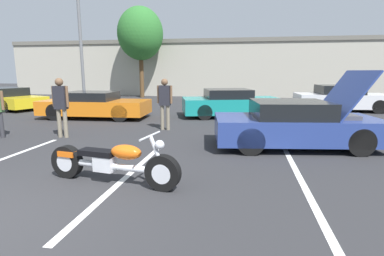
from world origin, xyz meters
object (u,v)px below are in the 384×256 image
at_px(parked_car_mid_right_row, 231,103).
at_px(spectator_near_motorcycle, 165,100).
at_px(light_pole, 82,37).
at_px(parked_car_left_row, 6,99).
at_px(tree_background, 140,34).
at_px(parked_car_right_row, 341,99).
at_px(motorcycle, 112,163).
at_px(show_car_hood_open, 296,125).
at_px(spectator_by_show_car, 61,102).
at_px(parked_car_mid_left_row, 95,105).

bearing_deg(parked_car_mid_right_row, spectator_near_motorcycle, -136.04).
xyz_separation_m(light_pole, parked_car_left_row, (-2.91, -2.94, -3.39)).
xyz_separation_m(tree_background, parked_car_left_row, (-4.77, -7.91, -4.11)).
xyz_separation_m(light_pole, spectator_near_motorcycle, (6.85, -7.09, -2.89)).
distance_m(parked_car_mid_right_row, parked_car_right_row, 6.04).
xyz_separation_m(tree_background, parked_car_mid_right_row, (7.04, -8.58, -4.06)).
height_order(motorcycle, parked_car_left_row, parked_car_left_row).
distance_m(light_pole, tree_background, 5.35).
distance_m(show_car_hood_open, spectator_by_show_car, 6.70).
xyz_separation_m(show_car_hood_open, parked_car_mid_right_row, (-1.93, 5.17, -0.02)).
bearing_deg(parked_car_left_row, parked_car_right_row, 25.88).
xyz_separation_m(tree_background, spectator_near_motorcycle, (5.00, -12.05, -3.61)).
distance_m(tree_background, parked_car_mid_left_row, 10.93).
bearing_deg(spectator_near_motorcycle, light_pole, 134.02).
height_order(parked_car_right_row, spectator_near_motorcycle, spectator_near_motorcycle).
height_order(show_car_hood_open, spectator_by_show_car, show_car_hood_open).
xyz_separation_m(parked_car_mid_left_row, parked_car_left_row, (-6.16, 2.14, -0.02)).
relative_size(light_pole, show_car_hood_open, 1.63).
xyz_separation_m(light_pole, parked_car_right_row, (14.24, -0.82, -3.31)).
xyz_separation_m(parked_car_right_row, spectator_by_show_car, (-10.12, -7.95, 0.45)).
height_order(parked_car_mid_left_row, spectator_near_motorcycle, spectator_near_motorcycle).
distance_m(tree_background, parked_car_right_row, 14.25).
bearing_deg(motorcycle, show_car_hood_open, 51.08).
distance_m(parked_car_right_row, spectator_near_motorcycle, 9.71).
xyz_separation_m(motorcycle, show_car_hood_open, (3.61, 3.26, 0.22)).
distance_m(parked_car_mid_left_row, spectator_by_show_car, 3.83).
bearing_deg(spectator_by_show_car, parked_car_mid_left_row, 103.46).
xyz_separation_m(parked_car_mid_left_row, spectator_near_motorcycle, (3.60, -2.01, 0.48)).
relative_size(parked_car_mid_right_row, spectator_by_show_car, 2.57).
relative_size(light_pole, spectator_by_show_car, 4.00).
bearing_deg(parked_car_left_row, parked_car_mid_left_row, -0.32).
bearing_deg(motorcycle, spectator_near_motorcycle, 103.13).
height_order(parked_car_mid_right_row, spectator_near_motorcycle, spectator_near_motorcycle).
bearing_deg(parked_car_right_row, parked_car_left_row, -176.49).
distance_m(motorcycle, spectator_near_motorcycle, 5.01).
relative_size(show_car_hood_open, parked_car_mid_left_row, 0.96).
distance_m(show_car_hood_open, parked_car_mid_right_row, 5.52).
xyz_separation_m(light_pole, parked_car_mid_right_row, (8.89, -3.62, -3.34)).
bearing_deg(show_car_hood_open, spectator_near_motorcycle, 148.91).
relative_size(parked_car_mid_left_row, spectator_by_show_car, 2.54).
relative_size(parked_car_right_row, spectator_near_motorcycle, 2.60).
height_order(motorcycle, spectator_by_show_car, spectator_by_show_car).
height_order(light_pole, parked_car_mid_left_row, light_pole).
distance_m(parked_car_left_row, parked_car_right_row, 17.29).
distance_m(motorcycle, parked_car_left_row, 13.61).
xyz_separation_m(parked_car_mid_right_row, parked_car_right_row, (5.35, 2.80, 0.03)).
xyz_separation_m(show_car_hood_open, spectator_near_motorcycle, (-3.97, 1.70, 0.43)).
height_order(parked_car_mid_right_row, spectator_by_show_car, spectator_by_show_car).
height_order(tree_background, parked_car_mid_left_row, tree_background).
bearing_deg(parked_car_right_row, parked_car_mid_right_row, -155.92).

